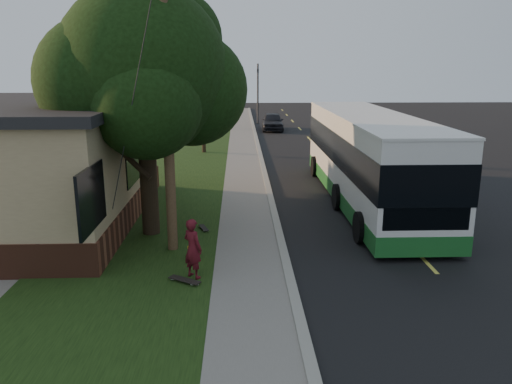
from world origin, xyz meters
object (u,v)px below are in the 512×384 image
leafy_tree (145,74)px  bare_tree_far (219,106)px  dumpster (25,199)px  bare_tree_near (203,119)px  traffic_signal (258,89)px  skateboard_spare (185,280)px  distant_car (273,121)px  skateboarder (193,248)px  utility_pole (166,95)px  skateboard_main (204,228)px  transit_bus (368,156)px  fire_hydrant (193,249)px

leafy_tree → bare_tree_far: size_ratio=1.94×
dumpster → bare_tree_near: bearing=66.8°
traffic_signal → skateboard_spare: 35.70m
bare_tree_near → distant_car: bearing=65.5°
bare_tree_far → dumpster: bare_tree_far is taller
skateboarder → traffic_signal: bearing=-53.9°
utility_pole → traffic_signal: utility_pole is taller
skateboard_spare → dumpster: dumpster is taller
bare_tree_far → traffic_signal: traffic_signal is taller
utility_pole → bare_tree_far: (0.31, 29.01, -2.63)m
utility_pole → skateboard_main: 4.92m
leafy_tree → traffic_signal: leafy_tree is taller
skateboard_main → skateboard_spare: bearing=-92.7°
bare_tree_near → dumpster: 14.48m
bare_tree_near → traffic_signal: size_ratio=0.78×
skateboarder → skateboard_spare: size_ratio=1.81×
utility_pole → bare_tree_far: size_ratio=2.25×
traffic_signal → transit_bus: bearing=-83.1°
bare_tree_near → bare_tree_far: 12.01m
utility_pole → dumpster: size_ratio=5.95×
skateboard_spare → distant_car: (4.27, 30.54, 0.61)m
bare_tree_near → skateboarder: (1.00, -19.10, -1.29)m
bare_tree_near → traffic_signal: (4.00, 16.00, 1.01)m
bare_tree_far → skateboard_spare: 31.48m
bare_tree_far → utility_pole: bearing=-90.6°
dumpster → utility_pole: bearing=-32.7°
skateboard_main → fire_hydrant: bearing=-92.1°
dumpster → distant_car: (10.75, 24.35, 0.08)m
fire_hydrant → transit_bus: (6.47, 6.30, 1.46)m
skateboarder → distant_car: 30.48m
traffic_signal → transit_bus: traffic_signal is taller
traffic_signal → dumpster: bearing=-108.3°
utility_pole → skateboarder: utility_pole is taller
skateboarder → distant_car: (4.07, 30.21, -0.13)m
fire_hydrant → skateboard_main: fire_hydrant is taller
bare_tree_far → traffic_signal: 5.44m
utility_pole → leafy_tree: bearing=117.6°
fire_hydrant → skateboard_spare: (-0.10, -1.42, -0.30)m
leafy_tree → skateboard_spare: (1.47, -4.07, -5.03)m
skateboard_spare → distant_car: size_ratio=0.20×
traffic_signal → fire_hydrant: bearing=-95.2°
traffic_signal → dumpster: 30.90m
utility_pole → skateboard_spare: utility_pole is taller
utility_pole → skateboarder: (0.81, -2.09, -3.77)m
bare_tree_far → traffic_signal: (3.50, 4.00, 1.16)m
traffic_signal → distant_car: traffic_signal is taller
fire_hydrant → bare_tree_far: bare_tree_far is taller
bare_tree_near → dumpster: (-5.68, -13.23, -1.49)m
bare_tree_near → distant_car: size_ratio=0.99×
leafy_tree → dumpster: (-5.01, 2.12, -4.51)m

